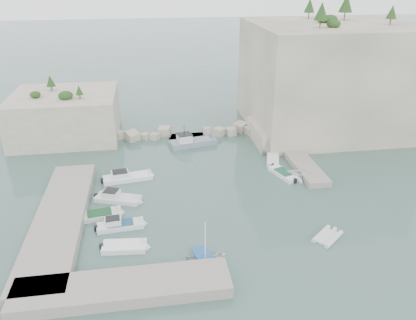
{
  "coord_description": "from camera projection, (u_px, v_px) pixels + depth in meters",
  "views": [
    {
      "loc": [
        -6.94,
        -39.23,
        24.57
      ],
      "look_at": [
        0.0,
        6.0,
        3.0
      ],
      "focal_mm": 35.0,
      "sensor_mm": 36.0,
      "label": 1
    }
  ],
  "objects": [
    {
      "name": "tender_east_b",
      "position": [
        283.0,
        176.0,
        53.26
      ],
      "size": [
        3.31,
        5.27,
        0.7
      ],
      "primitive_type": null,
      "rotation": [
        0.0,
        0.0,
        1.92
      ],
      "color": "white",
      "rests_on": "ground"
    },
    {
      "name": "tender_east_a",
      "position": [
        299.0,
        178.0,
        52.69
      ],
      "size": [
        4.44,
        4.15,
        1.89
      ],
      "primitive_type": "imported",
      "rotation": [
        0.0,
        0.0,
        1.22
      ],
      "color": "white",
      "rests_on": "ground"
    },
    {
      "name": "work_boat",
      "position": [
        193.0,
        145.0,
        62.48
      ],
      "size": [
        8.17,
        4.02,
        2.2
      ],
      "primitive_type": null,
      "rotation": [
        0.0,
        0.0,
        0.23
      ],
      "color": "slate",
      "rests_on": "ground"
    },
    {
      "name": "motorboat_a",
      "position": [
        128.0,
        179.0,
        52.29
      ],
      "size": [
        7.04,
        2.97,
        1.4
      ],
      "primitive_type": null,
      "rotation": [
        0.0,
        0.0,
        0.14
      ],
      "color": "white",
      "rests_on": "ground"
    },
    {
      "name": "quay_south",
      "position": [
        123.0,
        288.0,
        33.72
      ],
      "size": [
        18.0,
        4.0,
        1.1
      ],
      "primitive_type": "cube",
      "color": "#9E9689",
      "rests_on": "ground"
    },
    {
      "name": "rowboat",
      "position": [
        205.0,
        263.0,
        37.43
      ],
      "size": [
        4.76,
        3.92,
        0.86
      ],
      "primitive_type": "imported",
      "rotation": [
        0.0,
        0.0,
        1.83
      ],
      "color": "white",
      "rests_on": "ground"
    },
    {
      "name": "breakwater",
      "position": [
        187.0,
        132.0,
        65.74
      ],
      "size": [
        28.0,
        3.0,
        1.4
      ],
      "primitive_type": "cube",
      "color": "beige",
      "rests_on": "ground"
    },
    {
      "name": "vegetation",
      "position": [
        303.0,
        16.0,
        63.12
      ],
      "size": [
        53.48,
        13.88,
        13.4
      ],
      "color": "#1E4219",
      "rests_on": "ground"
    },
    {
      "name": "cliff_east",
      "position": [
        330.0,
        77.0,
        66.6
      ],
      "size": [
        26.0,
        22.0,
        17.0
      ],
      "primitive_type": "cube",
      "color": "beige",
      "rests_on": "ground"
    },
    {
      "name": "motorboat_e",
      "position": [
        125.0,
        249.0,
        39.3
      ],
      "size": [
        4.78,
        2.33,
        0.7
      ],
      "primitive_type": null,
      "rotation": [
        0.0,
        0.0,
        -0.1
      ],
      "color": "white",
      "rests_on": "ground"
    },
    {
      "name": "ledge_east",
      "position": [
        298.0,
        159.0,
        57.13
      ],
      "size": [
        3.0,
        16.0,
        0.8
      ],
      "primitive_type": "cube",
      "color": "#9E9689",
      "rests_on": "ground"
    },
    {
      "name": "motorboat_b",
      "position": [
        118.0,
        201.0,
        47.48
      ],
      "size": [
        6.13,
        3.77,
        1.4
      ],
      "primitive_type": null,
      "rotation": [
        0.0,
        0.0,
        -0.34
      ],
      "color": "silver",
      "rests_on": "ground"
    },
    {
      "name": "ground",
      "position": [
        216.0,
        206.0,
        46.5
      ],
      "size": [
        400.0,
        400.0,
        0.0
      ],
      "primitive_type": "plane",
      "color": "#406158",
      "rests_on": "ground"
    },
    {
      "name": "rowboat_mast",
      "position": [
        205.0,
        240.0,
        36.35
      ],
      "size": [
        0.1,
        0.1,
        4.2
      ],
      "primitive_type": "cylinder",
      "color": "white",
      "rests_on": "rowboat"
    },
    {
      "name": "quay_west",
      "position": [
        60.0,
        219.0,
        43.04
      ],
      "size": [
        5.0,
        24.0,
        1.1
      ],
      "primitive_type": "cube",
      "color": "#9E9689",
      "rests_on": "ground"
    },
    {
      "name": "tender_east_d",
      "position": [
        272.0,
        153.0,
        59.92
      ],
      "size": [
        4.29,
        2.39,
        1.56
      ],
      "primitive_type": "imported",
      "rotation": [
        0.0,
        0.0,
        1.8
      ],
      "color": "silver",
      "rests_on": "ground"
    },
    {
      "name": "cliff_terrace",
      "position": [
        278.0,
        133.0,
        63.85
      ],
      "size": [
        8.0,
        10.0,
        2.5
      ],
      "primitive_type": "cube",
      "color": "beige",
      "rests_on": "ground"
    },
    {
      "name": "inflatable_dinghy",
      "position": [
        327.0,
        238.0,
        40.9
      ],
      "size": [
        3.92,
        3.7,
        0.44
      ],
      "primitive_type": null,
      "rotation": [
        0.0,
        0.0,
        0.7
      ],
      "color": "silver",
      "rests_on": "ground"
    },
    {
      "name": "tender_east_c",
      "position": [
        273.0,
        161.0,
        57.44
      ],
      "size": [
        3.1,
        5.37,
        0.7
      ],
      "primitive_type": null,
      "rotation": [
        0.0,
        0.0,
        1.27
      ],
      "color": "white",
      "rests_on": "ground"
    },
    {
      "name": "motorboat_d",
      "position": [
        121.0,
        228.0,
        42.53
      ],
      "size": [
        5.41,
        2.03,
        1.4
      ],
      "primitive_type": null,
      "rotation": [
        0.0,
        0.0,
        0.09
      ],
      "color": "silver",
      "rests_on": "ground"
    },
    {
      "name": "outcrop_west",
      "position": [
        66.0,
        115.0,
        64.62
      ],
      "size": [
        16.0,
        14.0,
        7.0
      ],
      "primitive_type": "cube",
      "color": "beige",
      "rests_on": "ground"
    },
    {
      "name": "motorboat_c",
      "position": [
        100.0,
        217.0,
        44.36
      ],
      "size": [
        5.34,
        2.63,
        0.7
      ],
      "primitive_type": null,
      "rotation": [
        0.0,
        0.0,
        0.16
      ],
      "color": "silver",
      "rests_on": "ground"
    }
  ]
}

